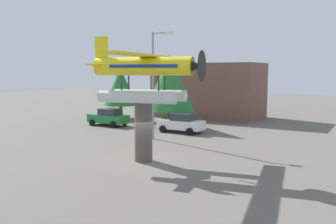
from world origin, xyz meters
The scene contains 9 objects.
ground_plane centered at (0.00, 0.00, 0.00)m, with size 140.00×140.00×0.00m, color #605B54.
display_pedestal centered at (0.00, 0.00, 1.84)m, with size 1.10×1.10×3.68m, color #4C4742.
floatplane_monument centered at (0.13, 0.02, 5.35)m, with size 7.13×10.42×4.00m.
car_near_green centered at (-11.22, 10.35, 0.88)m, with size 4.20×2.02×1.76m.
car_mid_white centered at (-2.94, 10.45, 0.88)m, with size 4.20×2.02×1.76m.
streetlight_primary centered at (-3.26, 6.51, 4.95)m, with size 1.84×0.28×8.60m.
storefront_building centered at (-5.42, 22.00, 3.21)m, with size 12.34×6.62×6.42m, color brown.
tree_west centered at (-13.52, 15.34, 3.73)m, with size 3.89×3.89×5.90m.
tree_east centered at (-5.40, 12.60, 4.37)m, with size 4.88×4.88×7.09m.
Camera 1 is at (12.51, -18.50, 5.59)m, focal length 39.34 mm.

